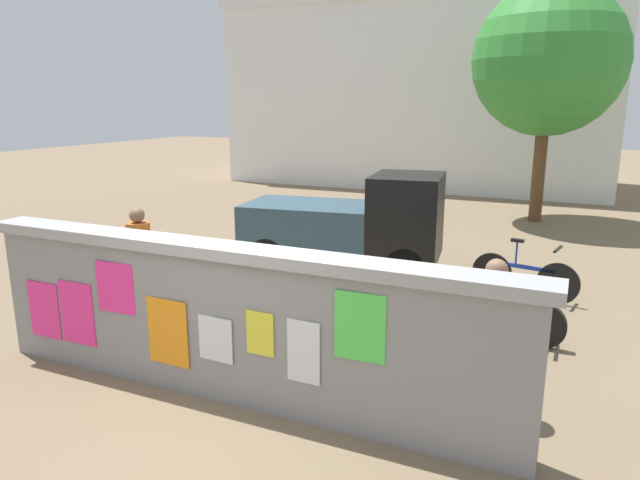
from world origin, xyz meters
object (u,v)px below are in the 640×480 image
(auto_rickshaw_truck, at_px, (352,224))
(person_bystander, at_px, (493,320))
(bicycle_far, at_px, (315,335))
(tree_roadside, at_px, (549,61))
(motorcycle, at_px, (488,306))
(person_walking, at_px, (140,250))
(bicycle_near, at_px, (524,276))

(auto_rickshaw_truck, bearing_deg, person_bystander, -52.77)
(bicycle_far, height_order, tree_roadside, tree_roadside)
(motorcycle, xyz_separation_m, person_walking, (-4.81, -1.19, 0.52))
(person_walking, relative_size, person_bystander, 1.00)
(bicycle_near, height_order, bicycle_far, same)
(auto_rickshaw_truck, distance_m, person_walking, 3.91)
(auto_rickshaw_truck, xyz_separation_m, bicycle_far, (1.00, -3.79, -0.54))
(bicycle_near, xyz_separation_m, bicycle_far, (-2.07, -3.58, 0.00))
(bicycle_far, xyz_separation_m, tree_roadside, (1.75, 10.11, 3.72))
(auto_rickshaw_truck, bearing_deg, tree_roadside, 66.50)
(bicycle_near, distance_m, person_bystander, 3.89)
(person_bystander, distance_m, tree_roadside, 10.82)
(bicycle_near, distance_m, person_walking, 6.01)
(bicycle_far, bearing_deg, motorcycle, 42.51)
(person_bystander, relative_size, tree_roadside, 0.27)
(motorcycle, relative_size, tree_roadside, 0.32)
(bicycle_near, height_order, person_walking, person_walking)
(person_bystander, xyz_separation_m, tree_roadside, (-0.33, 10.37, 3.10))
(person_walking, bearing_deg, person_bystander, -7.86)
(tree_roadside, bearing_deg, motorcycle, -89.75)
(person_walking, bearing_deg, motorcycle, 13.90)
(auto_rickshaw_truck, bearing_deg, person_walking, -121.14)
(person_walking, height_order, person_bystander, same)
(tree_roadside, bearing_deg, person_walking, -116.27)
(motorcycle, distance_m, bicycle_far, 2.42)
(auto_rickshaw_truck, distance_m, bicycle_near, 3.12)
(tree_roadside, bearing_deg, bicycle_near, -87.18)
(bicycle_far, relative_size, person_bystander, 1.06)
(auto_rickshaw_truck, height_order, person_walking, auto_rickshaw_truck)
(person_walking, height_order, tree_roadside, tree_roadside)
(bicycle_near, bearing_deg, person_bystander, -89.82)
(auto_rickshaw_truck, relative_size, bicycle_far, 2.20)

